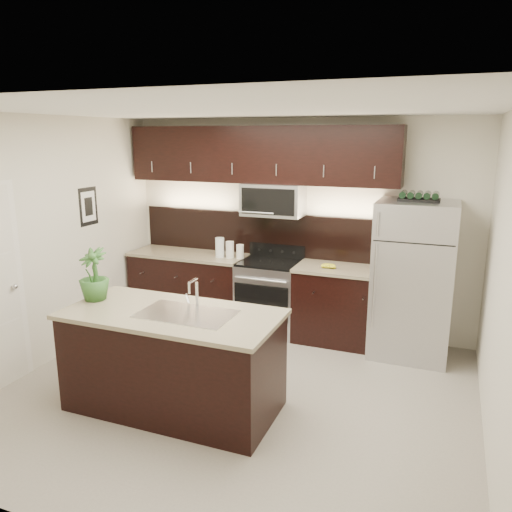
# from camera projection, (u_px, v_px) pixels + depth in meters

# --- Properties ---
(ground) EXTENTS (4.50, 4.50, 0.00)m
(ground) POSITION_uv_depth(u_px,v_px,m) (235.00, 394.00, 4.91)
(ground) COLOR gray
(ground) RESTS_ON ground
(room_walls) EXTENTS (4.52, 4.02, 2.71)m
(room_walls) POSITION_uv_depth(u_px,v_px,m) (220.00, 225.00, 4.52)
(room_walls) COLOR beige
(room_walls) RESTS_ON ground
(counter_run) EXTENTS (3.51, 0.65, 0.94)m
(counter_run) POSITION_uv_depth(u_px,v_px,m) (255.00, 294.00, 6.49)
(counter_run) COLOR black
(counter_run) RESTS_ON ground
(upper_fixtures) EXTENTS (3.49, 0.40, 1.66)m
(upper_fixtures) POSITION_uv_depth(u_px,v_px,m) (261.00, 164.00, 6.22)
(upper_fixtures) COLOR black
(upper_fixtures) RESTS_ON counter_run
(island) EXTENTS (1.96, 0.96, 0.94)m
(island) POSITION_uv_depth(u_px,v_px,m) (173.00, 360.00, 4.58)
(island) COLOR black
(island) RESTS_ON ground
(sink_faucet) EXTENTS (0.84, 0.50, 0.28)m
(sink_faucet) POSITION_uv_depth(u_px,v_px,m) (187.00, 312.00, 4.43)
(sink_faucet) COLOR silver
(sink_faucet) RESTS_ON island
(refrigerator) EXTENTS (0.86, 0.78, 1.79)m
(refrigerator) POSITION_uv_depth(u_px,v_px,m) (413.00, 280.00, 5.64)
(refrigerator) COLOR #B2B2B7
(refrigerator) RESTS_ON ground
(wine_rack) EXTENTS (0.44, 0.27, 0.10)m
(wine_rack) POSITION_uv_depth(u_px,v_px,m) (419.00, 197.00, 5.42)
(wine_rack) COLOR black
(wine_rack) RESTS_ON refrigerator
(plant) EXTENTS (0.30, 0.30, 0.50)m
(plant) POSITION_uv_depth(u_px,v_px,m) (94.00, 274.00, 4.75)
(plant) COLOR #2E5C25
(plant) RESTS_ON island
(canisters) EXTENTS (0.38, 0.13, 0.26)m
(canisters) POSITION_uv_depth(u_px,v_px,m) (227.00, 249.00, 6.45)
(canisters) COLOR silver
(canisters) RESTS_ON counter_run
(french_press) EXTENTS (0.10, 0.10, 0.29)m
(french_press) POSITION_uv_depth(u_px,v_px,m) (381.00, 263.00, 5.74)
(french_press) COLOR silver
(french_press) RESTS_ON counter_run
(bananas) EXTENTS (0.19, 0.16, 0.06)m
(bananas) POSITION_uv_depth(u_px,v_px,m) (325.00, 265.00, 5.97)
(bananas) COLOR gold
(bananas) RESTS_ON counter_run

